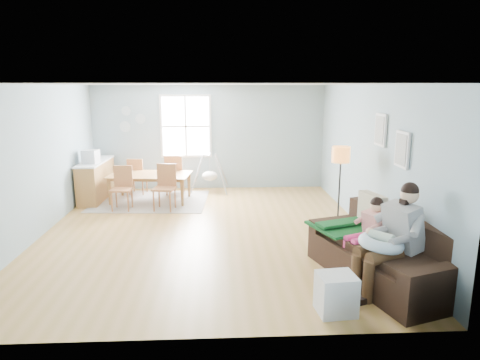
{
  "coord_description": "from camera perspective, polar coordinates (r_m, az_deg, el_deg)",
  "views": [
    {
      "loc": [
        0.25,
        -7.66,
        2.68
      ],
      "look_at": [
        0.62,
        -0.09,
        1.0
      ],
      "focal_mm": 32.0,
      "sensor_mm": 36.0,
      "label": 1
    }
  ],
  "objects": [
    {
      "name": "room",
      "position": [
        7.67,
        -4.78,
        10.52
      ],
      "size": [
        8.4,
        9.4,
        3.9
      ],
      "color": "#B1853E"
    },
    {
      "name": "window",
      "position": [
        11.2,
        -7.24,
        7.11
      ],
      "size": [
        1.32,
        0.08,
        1.62
      ],
      "color": "silver",
      "rests_on": "room"
    },
    {
      "name": "pictures",
      "position": [
        7.2,
        19.45,
        5.17
      ],
      "size": [
        0.05,
        1.34,
        0.74
      ],
      "color": "silver",
      "rests_on": "room"
    },
    {
      "name": "wall_plates",
      "position": [
        11.39,
        -14.38,
        7.82
      ],
      "size": [
        0.67,
        0.02,
        0.66
      ],
      "color": "#95ACB3",
      "rests_on": "room"
    },
    {
      "name": "sofa",
      "position": [
        6.38,
        18.45,
        -9.88
      ],
      "size": [
        1.6,
        2.42,
        0.9
      ],
      "color": "black",
      "rests_on": "room"
    },
    {
      "name": "green_throw",
      "position": [
        6.8,
        14.08,
        -5.94
      ],
      "size": [
        1.24,
        1.14,
        0.04
      ],
      "primitive_type": "cube",
      "rotation": [
        0.0,
        0.0,
        0.35
      ],
      "color": "#135422",
      "rests_on": "sofa"
    },
    {
      "name": "beige_pillow",
      "position": [
        6.79,
        17.18,
        -3.97
      ],
      "size": [
        0.29,
        0.56,
        0.54
      ],
      "primitive_type": "cube",
      "rotation": [
        0.0,
        0.0,
        0.27
      ],
      "color": "#BAA98E",
      "rests_on": "sofa"
    },
    {
      "name": "father",
      "position": [
        5.91,
        19.65,
        -6.98
      ],
      "size": [
        1.11,
        0.75,
        1.47
      ],
      "color": "gray",
      "rests_on": "sofa"
    },
    {
      "name": "nursing_pillow",
      "position": [
        5.83,
        18.29,
        -8.0
      ],
      "size": [
        0.71,
        0.7,
        0.24
      ],
      "primitive_type": "torus",
      "rotation": [
        0.0,
        0.14,
        0.23
      ],
      "color": "silver",
      "rests_on": "father"
    },
    {
      "name": "infant",
      "position": [
        5.82,
        18.05,
        -7.12
      ],
      "size": [
        0.31,
        0.37,
        0.15
      ],
      "color": "silver",
      "rests_on": "nursing_pillow"
    },
    {
      "name": "toddler",
      "position": [
        6.34,
        16.92,
        -5.6
      ],
      "size": [
        0.62,
        0.46,
        0.92
      ],
      "color": "silver",
      "rests_on": "sofa"
    },
    {
      "name": "floor_lamp",
      "position": [
        7.96,
        13.27,
        2.37
      ],
      "size": [
        0.32,
        0.32,
        1.6
      ],
      "color": "black",
      "rests_on": "room"
    },
    {
      "name": "storage_cube",
      "position": [
        5.41,
        12.6,
        -14.6
      ],
      "size": [
        0.47,
        0.43,
        0.49
      ],
      "color": "silver",
      "rests_on": "room"
    },
    {
      "name": "rug",
      "position": [
        10.34,
        -11.79,
        -2.77
      ],
      "size": [
        2.72,
        2.13,
        0.01
      ],
      "primitive_type": "cube",
      "rotation": [
        0.0,
        0.0,
        -0.06
      ],
      "color": "gray",
      "rests_on": "room"
    },
    {
      "name": "dining_table",
      "position": [
        10.26,
        -11.86,
        -1.04
      ],
      "size": [
        1.96,
        1.23,
        0.65
      ],
      "primitive_type": "imported",
      "rotation": [
        0.0,
        0.0,
        -0.11
      ],
      "color": "#945F30",
      "rests_on": "rug"
    },
    {
      "name": "chair_sw",
      "position": [
        9.73,
        -15.42,
        -0.63
      ],
      "size": [
        0.45,
        0.45,
        0.96
      ],
      "color": "#A36738",
      "rests_on": "rug"
    },
    {
      "name": "chair_se",
      "position": [
        9.5,
        -9.93,
        -0.48
      ],
      "size": [
        0.53,
        0.53,
        1.0
      ],
      "color": "#A36738",
      "rests_on": "rug"
    },
    {
      "name": "chair_nw",
      "position": [
        10.94,
        -13.61,
        0.77
      ],
      "size": [
        0.47,
        0.47,
        0.92
      ],
      "color": "#A36738",
      "rests_on": "rug"
    },
    {
      "name": "chair_ne",
      "position": [
        10.73,
        -8.76,
        1.05
      ],
      "size": [
        0.48,
        0.48,
        1.01
      ],
      "color": "#A36738",
      "rests_on": "rug"
    },
    {
      "name": "counter",
      "position": [
        10.79,
        -18.64,
        0.02
      ],
      "size": [
        0.53,
        1.68,
        0.94
      ],
      "color": "#945F30",
      "rests_on": "room"
    },
    {
      "name": "monitor",
      "position": [
        10.38,
        -19.31,
        2.97
      ],
      "size": [
        0.37,
        0.35,
        0.31
      ],
      "color": "#B3B3B8",
      "rests_on": "counter"
    },
    {
      "name": "baby_swing",
      "position": [
        10.97,
        -4.07,
        0.64
      ],
      "size": [
        1.0,
        1.01,
        0.97
      ],
      "color": "#B3B3B8",
      "rests_on": "room"
    }
  ]
}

